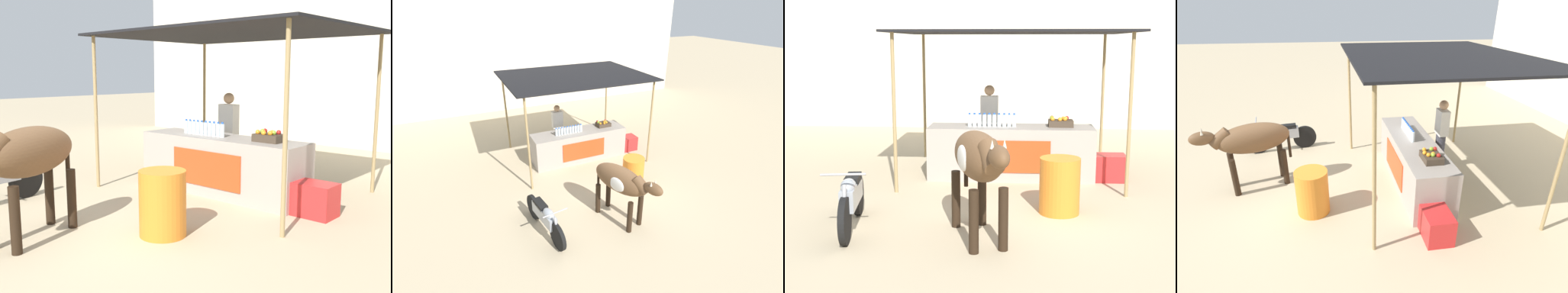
{
  "view_description": "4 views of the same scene",
  "coord_description": "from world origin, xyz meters",
  "views": [
    {
      "loc": [
        4.71,
        -3.67,
        2.01
      ],
      "look_at": [
        0.45,
        1.06,
        0.98
      ],
      "focal_mm": 42.0,
      "sensor_mm": 36.0,
      "label": 1
    },
    {
      "loc": [
        -3.45,
        -5.99,
        4.71
      ],
      "look_at": [
        -0.18,
        1.11,
        0.93
      ],
      "focal_mm": 28.0,
      "sensor_mm": 36.0,
      "label": 2
    },
    {
      "loc": [
        0.13,
        -7.61,
        2.47
      ],
      "look_at": [
        -0.46,
        0.74,
        0.86
      ],
      "focal_mm": 50.0,
      "sensor_mm": 36.0,
      "label": 3
    },
    {
      "loc": [
        5.51,
        0.46,
        3.44
      ],
      "look_at": [
        -0.34,
        1.39,
        0.73
      ],
      "focal_mm": 28.0,
      "sensor_mm": 36.0,
      "label": 4
    }
  ],
  "objects": [
    {
      "name": "water_barrel",
      "position": [
        0.74,
        0.12,
        0.41
      ],
      "size": [
        0.59,
        0.59,
        0.83
      ],
      "primitive_type": "cylinder",
      "color": "orange",
      "rests_on": "ground"
    },
    {
      "name": "vendor_behind_counter",
      "position": [
        -0.44,
        2.95,
        0.85
      ],
      "size": [
        0.34,
        0.22,
        1.65
      ],
      "color": "#383842",
      "rests_on": "ground"
    },
    {
      "name": "water_bottle_row",
      "position": [
        -0.35,
        2.15,
        1.07
      ],
      "size": [
        0.88,
        0.07,
        0.25
      ],
      "color": "silver",
      "rests_on": "stall_counter"
    },
    {
      "name": "stall_counter",
      "position": [
        0.0,
        2.2,
        0.48
      ],
      "size": [
        3.0,
        0.82,
        0.96
      ],
      "color": "#9E9389",
      "rests_on": "ground"
    },
    {
      "name": "stall_awning",
      "position": [
        0.0,
        2.5,
        2.56
      ],
      "size": [
        4.2,
        3.2,
        2.67
      ],
      "color": "black",
      "rests_on": "ground"
    },
    {
      "name": "cooler_box",
      "position": [
        1.76,
        2.1,
        0.24
      ],
      "size": [
        0.6,
        0.44,
        0.48
      ],
      "primitive_type": "cube",
      "color": "red",
      "rests_on": "ground"
    },
    {
      "name": "ground_plane",
      "position": [
        0.0,
        0.0,
        0.0
      ],
      "size": [
        60.0,
        60.0,
        0.0
      ],
      "primitive_type": "plane",
      "color": "tan"
    },
    {
      "name": "building_wall_far",
      "position": [
        0.0,
        8.38,
        3.03
      ],
      "size": [
        16.0,
        0.5,
        6.07
      ],
      "primitive_type": "cube",
      "color": "beige",
      "rests_on": "ground"
    },
    {
      "name": "fruit_crate",
      "position": [
        0.9,
        2.25,
        1.03
      ],
      "size": [
        0.44,
        0.32,
        0.18
      ],
      "color": "#3F3326",
      "rests_on": "stall_counter"
    },
    {
      "name": "cow",
      "position": [
        -0.35,
        -1.06,
        1.03
      ],
      "size": [
        0.94,
        1.84,
        1.44
      ],
      "color": "brown",
      "rests_on": "ground"
    }
  ]
}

